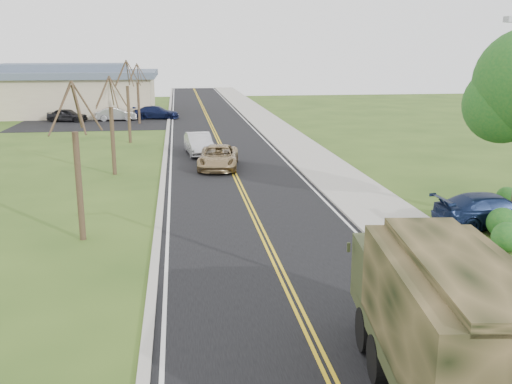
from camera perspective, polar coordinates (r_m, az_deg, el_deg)
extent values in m
plane|color=#2F4A18|center=(14.10, 6.69, -16.52)|extent=(160.00, 160.00, 0.00)
cube|color=black|center=(52.32, -4.25, 6.14)|extent=(8.00, 120.00, 0.01)
cube|color=#9E998E|center=(52.73, 0.28, 6.30)|extent=(0.30, 120.00, 0.12)
cube|color=#9E998E|center=(53.00, 2.17, 6.32)|extent=(3.20, 120.00, 0.10)
cube|color=#9E998E|center=(52.23, -8.82, 6.05)|extent=(0.30, 120.00, 0.10)
sphere|color=#164D1A|center=(26.05, 23.43, 8.05)|extent=(3.24, 3.24, 3.24)
cylinder|color=#38281C|center=(22.63, -17.27, 0.50)|extent=(0.24, 0.24, 4.20)
cylinder|color=#38281C|center=(22.20, -16.56, 8.24)|extent=(1.01, 0.33, 1.90)
cylinder|color=#38281C|center=(22.76, -17.48, 8.10)|extent=(0.13, 1.29, 1.74)
cylinder|color=#38281C|center=(22.41, -18.93, 8.11)|extent=(0.98, 0.43, 1.90)
cylinder|color=#38281C|center=(21.76, -19.04, 7.74)|extent=(0.79, 1.05, 1.77)
cylinder|color=#38281C|center=(21.70, -17.31, 8.06)|extent=(0.58, 0.90, 1.90)
cylinder|color=#38281C|center=(34.34, -14.12, 4.95)|extent=(0.24, 0.24, 3.96)
cylinder|color=#38281C|center=(34.10, -13.63, 9.75)|extent=(0.96, 0.32, 1.79)
cylinder|color=#38281C|center=(34.60, -14.25, 9.65)|extent=(0.12, 1.22, 1.65)
cylinder|color=#38281C|center=(34.24, -15.11, 9.68)|extent=(0.93, 0.41, 1.79)
cylinder|color=#38281C|center=(33.63, -15.11, 9.48)|extent=(0.75, 0.99, 1.67)
cylinder|color=#38281C|center=(33.61, -14.05, 9.67)|extent=(0.55, 0.85, 1.80)
cylinder|color=#38281C|center=(46.15, -12.59, 7.56)|extent=(0.24, 0.24, 4.44)
cylinder|color=#38281C|center=(46.02, -12.16, 11.57)|extent=(1.07, 0.35, 2.00)
cylinder|color=#38281C|center=(46.57, -12.69, 11.47)|extent=(0.13, 1.36, 1.84)
cylinder|color=#38281C|center=(46.15, -13.40, 11.51)|extent=(1.03, 0.46, 2.00)
cylinder|color=#38281C|center=(45.46, -13.38, 11.37)|extent=(0.83, 1.10, 1.87)
cylinder|color=#38281C|center=(45.46, -12.49, 11.53)|extent=(0.61, 0.95, 2.01)
cylinder|color=#38281C|center=(58.08, -11.66, 8.70)|extent=(0.24, 0.24, 4.08)
cylinder|color=#38281C|center=(57.99, -11.33, 11.62)|extent=(0.99, 0.33, 1.84)
cylinder|color=#38281C|center=(58.50, -11.73, 11.54)|extent=(0.13, 1.25, 1.69)
cylinder|color=#38281C|center=(58.10, -12.24, 11.58)|extent=(0.95, 0.42, 1.85)
cylinder|color=#38281C|center=(57.46, -12.21, 11.48)|extent=(0.77, 1.02, 1.72)
cylinder|color=#38281C|center=(57.48, -11.57, 11.59)|extent=(0.57, 0.88, 1.85)
cube|color=tan|center=(69.12, -18.70, 9.11)|extent=(20.00, 12.00, 4.20)
cube|color=#475466|center=(68.98, -18.86, 11.09)|extent=(21.00, 13.00, 0.70)
cube|color=#475466|center=(68.96, -18.90, 11.67)|extent=(14.00, 8.00, 0.90)
cube|color=black|center=(58.57, -14.51, 6.58)|extent=(18.00, 10.00, 0.02)
cylinder|color=black|center=(13.34, 12.18, -16.03)|extent=(0.47, 1.10, 1.07)
cylinder|color=black|center=(13.93, 20.72, -15.30)|extent=(0.47, 1.10, 1.07)
cylinder|color=black|center=(14.50, 10.96, -13.36)|extent=(0.47, 1.10, 1.07)
cylinder|color=black|center=(15.05, 18.81, -12.84)|extent=(0.47, 1.10, 1.07)
cube|color=#32391F|center=(12.88, 17.49, -15.07)|extent=(3.14, 7.05, 0.34)
cube|color=#32391F|center=(14.68, 14.72, -7.60)|extent=(2.54, 2.12, 1.36)
cube|color=black|center=(15.40, 13.91, -5.74)|extent=(2.14, 0.33, 0.68)
cube|color=#32391F|center=(12.08, 18.83, -15.91)|extent=(3.04, 5.42, 0.15)
cube|color=black|center=(11.62, 19.23, -11.51)|extent=(3.04, 5.42, 1.95)
cube|color=black|center=(11.23, 19.65, -6.78)|extent=(2.17, 5.31, 0.24)
imported|color=#937B53|center=(35.35, -3.79, 3.49)|extent=(2.97, 5.32, 1.41)
imported|color=#B5B4BA|center=(40.21, -5.72, 4.81)|extent=(2.08, 4.73, 1.51)
imported|color=#0F1B39|center=(25.49, 22.52, -1.71)|extent=(4.91, 2.14, 1.41)
cube|color=#17411B|center=(17.25, 22.10, -10.00)|extent=(0.63, 0.56, 0.65)
imported|color=black|center=(61.74, -18.36, 7.30)|extent=(4.25, 2.51, 1.36)
imported|color=#A2A2A6|center=(61.31, -13.78, 7.57)|extent=(4.18, 1.62, 1.36)
imported|color=#0E1536|center=(62.08, -9.91, 7.85)|extent=(4.99, 2.65, 1.38)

